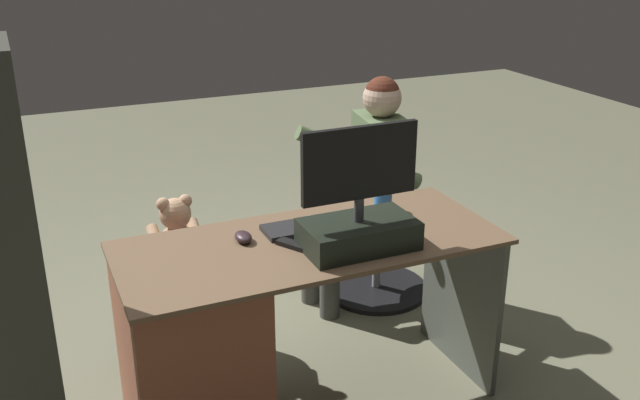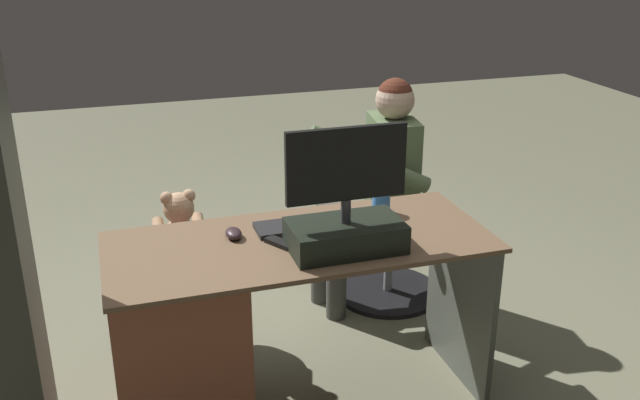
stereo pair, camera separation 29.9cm
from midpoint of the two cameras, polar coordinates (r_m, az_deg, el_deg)
ground_plane at (r=3.26m, az=-0.31°, el=-12.68°), size 10.00×10.00×0.00m
desk at (r=2.73m, az=-6.31°, el=-10.81°), size 1.43×0.61×0.72m
monitor at (r=2.55m, az=5.42°, el=-1.58°), size 0.44×0.24×0.45m
keyboard at (r=2.76m, az=2.26°, el=-2.03°), size 0.42×0.14×0.02m
computer_mouse at (r=2.67m, az=-3.74°, el=-2.74°), size 0.06×0.10×0.04m
cup at (r=2.90m, az=7.83°, el=-0.22°), size 0.07×0.07×0.09m
tv_remote at (r=2.60m, az=0.30°, el=-3.61°), size 0.11×0.15×0.02m
notebook_binder at (r=2.70m, az=4.58°, el=-2.56°), size 0.26×0.33×0.02m
office_chair_teddy at (r=3.27m, az=-8.12°, el=-7.37°), size 0.45×0.45×0.44m
teddy_bear at (r=3.14m, az=-8.46°, el=-2.28°), size 0.23×0.23×0.32m
visitor_chair at (r=3.70m, az=7.84°, el=-4.19°), size 0.54×0.54×0.44m
person at (r=3.49m, az=7.12°, el=1.88°), size 0.53×0.52×1.14m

